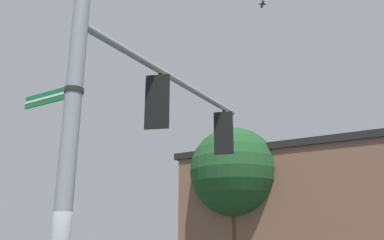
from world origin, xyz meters
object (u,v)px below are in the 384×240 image
traffic_light_mid_inner (224,134)px  bird_flying (262,4)px  street_name_sign (60,94)px  traffic_light_nearest_pole (160,104)px

traffic_light_mid_inner → bird_flying: bird_flying is taller
traffic_light_mid_inner → street_name_sign: traffic_light_mid_inner is taller
bird_flying → traffic_light_mid_inner: bearing=138.1°
traffic_light_nearest_pole → bird_flying: bearing=37.7°
traffic_light_nearest_pole → bird_flying: size_ratio=4.08×
traffic_light_mid_inner → street_name_sign: size_ratio=0.99×
street_name_sign → bird_flying: bird_flying is taller
traffic_light_nearest_pole → traffic_light_mid_inner: 3.10m
traffic_light_nearest_pole → street_name_sign: 2.45m
traffic_light_nearest_pole → street_name_sign: traffic_light_nearest_pole is taller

